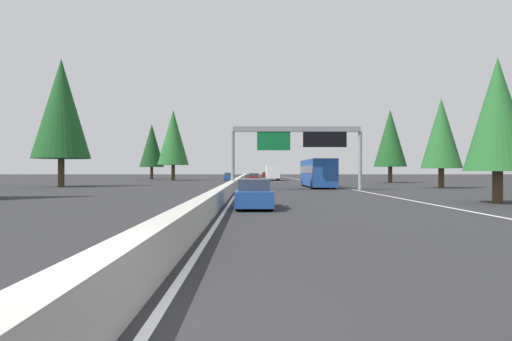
{
  "coord_description": "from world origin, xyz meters",
  "views": [
    {
      "loc": [
        -5.24,
        -1.47,
        1.88
      ],
      "look_at": [
        59.22,
        -2.18,
        1.89
      ],
      "focal_mm": 30.95,
      "sensor_mm": 36.0,
      "label": 1
    }
  ],
  "objects_px": {
    "sedan_mid_left": "(254,178)",
    "bus_mid_center": "(317,172)",
    "sedan_far_center": "(254,195)",
    "oncoming_near": "(229,177)",
    "conifer_left_far": "(152,146)",
    "conifer_right_mid": "(390,138)",
    "box_truck_near_center": "(272,172)",
    "conifer_right_foreground": "(498,114)",
    "sedan_distant_b": "(265,175)",
    "conifer_left_mid": "(173,137)",
    "sign_gantry_overhead": "(298,139)",
    "conifer_left_near": "(61,109)",
    "conifer_right_near": "(441,133)"
  },
  "relations": [
    {
      "from": "conifer_right_near",
      "to": "conifer_left_mid",
      "type": "bearing_deg",
      "value": 43.42
    },
    {
      "from": "bus_mid_center",
      "to": "sedan_distant_b",
      "type": "distance_m",
      "value": 73.57
    },
    {
      "from": "sign_gantry_overhead",
      "to": "conifer_right_foreground",
      "type": "relative_size",
      "value": 1.51
    },
    {
      "from": "box_truck_near_center",
      "to": "sign_gantry_overhead",
      "type": "bearing_deg",
      "value": -179.28
    },
    {
      "from": "box_truck_near_center",
      "to": "conifer_right_foreground",
      "type": "relative_size",
      "value": 1.01
    },
    {
      "from": "box_truck_near_center",
      "to": "conifer_right_near",
      "type": "height_order",
      "value": "conifer_right_near"
    },
    {
      "from": "oncoming_near",
      "to": "box_truck_near_center",
      "type": "bearing_deg",
      "value": 71.56
    },
    {
      "from": "sedan_mid_left",
      "to": "conifer_right_foreground",
      "type": "xyz_separation_m",
      "value": [
        -44.22,
        -13.78,
        4.42
      ]
    },
    {
      "from": "conifer_left_mid",
      "to": "sedan_far_center",
      "type": "bearing_deg",
      "value": -166.47
    },
    {
      "from": "oncoming_near",
      "to": "conifer_right_near",
      "type": "distance_m",
      "value": 46.86
    },
    {
      "from": "conifer_right_foreground",
      "to": "bus_mid_center",
      "type": "bearing_deg",
      "value": 15.75
    },
    {
      "from": "sedan_mid_left",
      "to": "oncoming_near",
      "type": "bearing_deg",
      "value": 15.48
    },
    {
      "from": "conifer_right_foreground",
      "to": "conifer_left_near",
      "type": "xyz_separation_m",
      "value": [
        26.53,
        36.36,
        4.01
      ]
    },
    {
      "from": "sedan_mid_left",
      "to": "box_truck_near_center",
      "type": "distance_m",
      "value": 14.99
    },
    {
      "from": "conifer_left_mid",
      "to": "conifer_left_far",
      "type": "distance_m",
      "value": 15.66
    },
    {
      "from": "sedan_mid_left",
      "to": "box_truck_near_center",
      "type": "xyz_separation_m",
      "value": [
        14.51,
        -3.66,
        0.93
      ]
    },
    {
      "from": "bus_mid_center",
      "to": "conifer_left_far",
      "type": "bearing_deg",
      "value": 30.84
    },
    {
      "from": "conifer_right_foreground",
      "to": "conifer_right_near",
      "type": "xyz_separation_m",
      "value": [
        22.23,
        -6.39,
        0.8
      ]
    },
    {
      "from": "conifer_right_foreground",
      "to": "conifer_left_mid",
      "type": "xyz_separation_m",
      "value": [
        59.83,
        29.19,
        3.15
      ]
    },
    {
      "from": "sedan_distant_b",
      "to": "conifer_left_mid",
      "type": "height_order",
      "value": "conifer_left_mid"
    },
    {
      "from": "sedan_far_center",
      "to": "oncoming_near",
      "type": "xyz_separation_m",
      "value": [
        64.75,
        4.56,
        0.0
      ]
    },
    {
      "from": "sedan_far_center",
      "to": "conifer_right_foreground",
      "type": "distance_m",
      "value": 15.05
    },
    {
      "from": "sedan_distant_b",
      "to": "conifer_left_far",
      "type": "bearing_deg",
      "value": 132.29
    },
    {
      "from": "conifer_right_mid",
      "to": "box_truck_near_center",
      "type": "bearing_deg",
      "value": 48.38
    },
    {
      "from": "box_truck_near_center",
      "to": "conifer_right_near",
      "type": "xyz_separation_m",
      "value": [
        -36.49,
        -16.52,
        4.3
      ]
    },
    {
      "from": "sedan_distant_b",
      "to": "oncoming_near",
      "type": "distance_m",
      "value": 36.88
    },
    {
      "from": "sedan_mid_left",
      "to": "bus_mid_center",
      "type": "bearing_deg",
      "value": -160.87
    },
    {
      "from": "sedan_distant_b",
      "to": "conifer_left_far",
      "type": "distance_m",
      "value": 36.0
    },
    {
      "from": "sedan_mid_left",
      "to": "sedan_distant_b",
      "type": "xyz_separation_m",
      "value": [
        53.26,
        -3.49,
        0.0
      ]
    },
    {
      "from": "sedan_far_center",
      "to": "sedan_distant_b",
      "type": "distance_m",
      "value": 100.76
    },
    {
      "from": "sedan_distant_b",
      "to": "conifer_right_mid",
      "type": "xyz_separation_m",
      "value": [
        -54.38,
        -17.75,
        6.24
      ]
    },
    {
      "from": "sign_gantry_overhead",
      "to": "sedan_far_center",
      "type": "relative_size",
      "value": 2.88
    },
    {
      "from": "conifer_left_mid",
      "to": "sign_gantry_overhead",
      "type": "bearing_deg",
      "value": -155.27
    },
    {
      "from": "sedan_distant_b",
      "to": "sedan_mid_left",
      "type": "bearing_deg",
      "value": 176.25
    },
    {
      "from": "sign_gantry_overhead",
      "to": "conifer_right_near",
      "type": "relative_size",
      "value": 1.3
    },
    {
      "from": "oncoming_near",
      "to": "conifer_left_near",
      "type": "height_order",
      "value": "conifer_left_near"
    },
    {
      "from": "conifer_left_far",
      "to": "conifer_right_mid",
      "type": "bearing_deg",
      "value": -124.87
    },
    {
      "from": "sign_gantry_overhead",
      "to": "bus_mid_center",
      "type": "relative_size",
      "value": 1.1
    },
    {
      "from": "sign_gantry_overhead",
      "to": "sedan_distant_b",
      "type": "distance_m",
      "value": 80.28
    },
    {
      "from": "oncoming_near",
      "to": "conifer_right_foreground",
      "type": "bearing_deg",
      "value": 16.8
    },
    {
      "from": "sedan_far_center",
      "to": "conifer_left_mid",
      "type": "distance_m",
      "value": 65.28
    },
    {
      "from": "box_truck_near_center",
      "to": "conifer_right_foreground",
      "type": "height_order",
      "value": "conifer_right_foreground"
    },
    {
      "from": "sedan_distant_b",
      "to": "conifer_left_near",
      "type": "xyz_separation_m",
      "value": [
        -70.96,
        26.08,
        8.43
      ]
    },
    {
      "from": "sedan_distant_b",
      "to": "box_truck_near_center",
      "type": "bearing_deg",
      "value": -179.76
    },
    {
      "from": "sedan_far_center",
      "to": "box_truck_near_center",
      "type": "bearing_deg",
      "value": -3.6
    },
    {
      "from": "sedan_mid_left",
      "to": "conifer_left_far",
      "type": "xyz_separation_m",
      "value": [
        29.48,
        22.66,
        6.8
      ]
    },
    {
      "from": "conifer_left_near",
      "to": "sign_gantry_overhead",
      "type": "bearing_deg",
      "value": -109.0
    },
    {
      "from": "sedan_far_center",
      "to": "oncoming_near",
      "type": "height_order",
      "value": "same"
    },
    {
      "from": "conifer_left_near",
      "to": "box_truck_near_center",
      "type": "bearing_deg",
      "value": -39.18
    },
    {
      "from": "bus_mid_center",
      "to": "sedan_distant_b",
      "type": "xyz_separation_m",
      "value": [
        73.48,
        3.52,
        -1.03
      ]
    }
  ]
}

